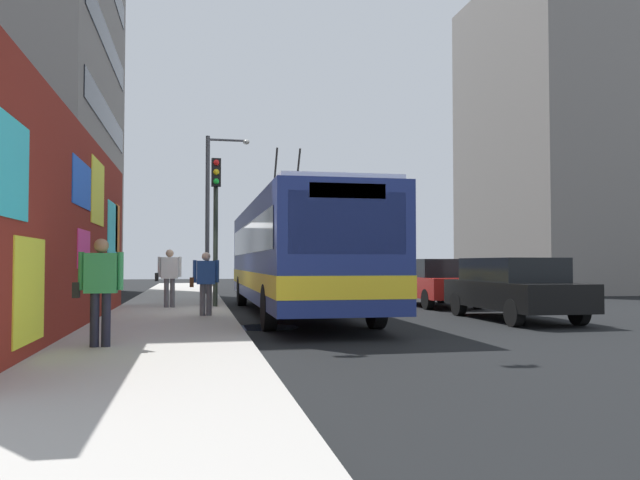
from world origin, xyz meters
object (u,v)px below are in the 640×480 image
object	(u,v)px
parked_car_black	(513,287)
parked_car_red	(435,281)
pedestrian_near_wall	(100,283)
traffic_light	(216,207)
street_lamp	(212,203)
pedestrian_midblock	(169,273)
city_bus	(295,252)
pedestrian_at_curb	(206,279)

from	to	relation	value
parked_car_black	parked_car_red	distance (m)	5.32
parked_car_red	pedestrian_near_wall	distance (m)	13.56
traffic_light	street_lamp	distance (m)	8.14
parked_car_black	street_lamp	xyz separation A→B (m)	(12.40, 7.24, 3.19)
pedestrian_midblock	street_lamp	xyz separation A→B (m)	(8.17, -1.45, 2.88)
parked_car_red	traffic_light	distance (m)	7.77
city_bus	parked_car_red	bearing A→B (deg)	-63.23
pedestrian_near_wall	pedestrian_midblock	bearing A→B (deg)	-4.63
city_bus	pedestrian_midblock	distance (m)	3.86
pedestrian_midblock	pedestrian_near_wall	distance (m)	8.71
city_bus	traffic_light	size ratio (longest dim) A/B	2.82
city_bus	parked_car_black	size ratio (longest dim) A/B	2.70
parked_car_black	pedestrian_near_wall	world-z (taller)	pedestrian_near_wall
pedestrian_midblock	pedestrian_near_wall	bearing A→B (deg)	175.37
parked_car_black	traffic_light	world-z (taller)	traffic_light
parked_car_red	pedestrian_midblock	world-z (taller)	pedestrian_midblock
pedestrian_midblock	pedestrian_near_wall	xyz separation A→B (m)	(-8.68, 0.70, -0.01)
parked_car_black	pedestrian_midblock	xyz separation A→B (m)	(4.23, 8.69, 0.31)
traffic_light	parked_car_red	bearing A→B (deg)	-82.11
pedestrian_near_wall	traffic_light	bearing A→B (deg)	-13.16
pedestrian_midblock	city_bus	bearing A→B (deg)	-113.69
city_bus	pedestrian_at_curb	bearing A→B (deg)	122.52
parked_car_red	pedestrian_near_wall	bearing A→B (deg)	136.12
parked_car_black	pedestrian_near_wall	distance (m)	10.40
parked_car_black	pedestrian_midblock	size ratio (longest dim) A/B	2.74
city_bus	pedestrian_near_wall	world-z (taller)	city_bus
pedestrian_at_curb	street_lamp	distance (m)	11.68
pedestrian_near_wall	traffic_light	size ratio (longest dim) A/B	0.38
pedestrian_midblock	traffic_light	distance (m)	2.40
traffic_light	street_lamp	world-z (taller)	street_lamp
city_bus	pedestrian_at_curb	world-z (taller)	city_bus
pedestrian_midblock	pedestrian_near_wall	size ratio (longest dim) A/B	1.01
pedestrian_at_curb	traffic_light	world-z (taller)	traffic_light
pedestrian_near_wall	street_lamp	size ratio (longest dim) A/B	0.25
city_bus	pedestrian_near_wall	bearing A→B (deg)	149.58
city_bus	pedestrian_midblock	size ratio (longest dim) A/B	7.41
pedestrian_midblock	pedestrian_at_curb	xyz separation A→B (m)	(-3.12, -1.00, -0.09)
pedestrian_near_wall	street_lamp	distance (m)	17.23
parked_car_black	pedestrian_near_wall	xyz separation A→B (m)	(-4.45, 9.40, 0.30)
parked_car_black	parked_car_red	xyz separation A→B (m)	(5.32, 0.00, -0.00)
parked_car_red	pedestrian_near_wall	world-z (taller)	pedestrian_near_wall
pedestrian_at_curb	pedestrian_near_wall	bearing A→B (deg)	162.94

